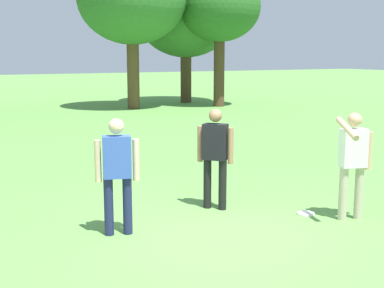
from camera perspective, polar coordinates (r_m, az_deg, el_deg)
The scene contains 7 objects.
ground_plane at distance 7.35m, azimuth 2.67°, elevation -10.15°, with size 120.00×120.00×0.00m, color #609947.
person_thrower at distance 8.24m, azimuth 17.12°, elevation -1.45°, with size 0.75×0.64×1.64m.
person_catcher at distance 7.29m, azimuth -8.13°, elevation -2.69°, with size 0.59×0.32×1.64m.
person_bystander at distance 8.45m, azimuth 2.53°, elevation -0.89°, with size 0.43×0.48×1.64m.
frisbee at distance 8.55m, azimuth 12.25°, elevation -7.39°, with size 0.28×0.28×0.03m, color white.
tree_back_left at distance 27.26m, azimuth -0.68°, elevation 13.81°, with size 5.01×5.01×6.56m.
tree_back_right at distance 25.30m, azimuth 3.02°, elevation 14.58°, with size 3.84×3.84×6.30m.
Camera 1 is at (-3.50, -5.96, 2.51)m, focal length 49.07 mm.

